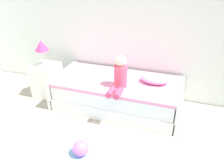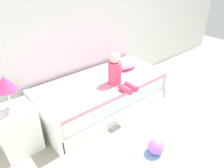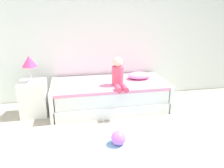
{
  "view_description": "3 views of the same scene",
  "coord_description": "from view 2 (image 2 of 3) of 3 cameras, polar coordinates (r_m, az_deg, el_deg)",
  "views": [
    {
      "loc": [
        0.38,
        -0.94,
        2.05
      ],
      "look_at": [
        -0.52,
        1.75,
        0.55
      ],
      "focal_mm": 33.57,
      "sensor_mm": 36.0,
      "label": 1
    },
    {
      "loc": [
        -2.28,
        -0.34,
        2.1
      ],
      "look_at": [
        -0.52,
        1.75,
        0.55
      ],
      "focal_mm": 34.17,
      "sensor_mm": 36.0,
      "label": 2
    },
    {
      "loc": [
        -1.18,
        -1.71,
        1.77
      ],
      "look_at": [
        -0.52,
        1.75,
        0.55
      ],
      "focal_mm": 34.73,
      "sensor_mm": 36.0,
      "label": 3
    }
  ],
  "objects": [
    {
      "name": "child_figure",
      "position": [
        3.15,
        1.33,
        3.26
      ],
      "size": [
        0.2,
        0.51,
        0.5
      ],
      "color": "#E04C6B",
      "rests_on": "bed"
    },
    {
      "name": "wall_rear",
      "position": [
        3.78,
        -2.4,
        19.66
      ],
      "size": [
        7.2,
        0.1,
        2.9
      ],
      "primitive_type": "cube",
      "color": "silver",
      "rests_on": "ground"
    },
    {
      "name": "toy_ball",
      "position": [
        2.83,
        11.66,
        -16.02
      ],
      "size": [
        0.21,
        0.21,
        0.21
      ],
      "primitive_type": "sphere",
      "color": "#CC66D8",
      "rests_on": "ground"
    },
    {
      "name": "pillow",
      "position": [
        3.72,
        3.61,
        5.19
      ],
      "size": [
        0.44,
        0.3,
        0.13
      ],
      "primitive_type": "ellipsoid",
      "color": "#EA8CC6",
      "rests_on": "bed"
    },
    {
      "name": "bed",
      "position": [
        3.46,
        -2.67,
        -2.81
      ],
      "size": [
        2.11,
        1.0,
        0.5
      ],
      "color": "white",
      "rests_on": "ground"
    },
    {
      "name": "area_rug",
      "position": [
        3.02,
        15.83,
        -15.81
      ],
      "size": [
        1.6,
        1.1,
        0.01
      ],
      "primitive_type": "cube",
      "color": "#7AA8CC",
      "rests_on": "ground"
    },
    {
      "name": "table_lamp",
      "position": [
        2.62,
        -26.64,
        -0.26
      ],
      "size": [
        0.24,
        0.24,
        0.45
      ],
      "color": "silver",
      "rests_on": "nightstand"
    },
    {
      "name": "nightstand",
      "position": [
        2.95,
        -23.85,
        -11.03
      ],
      "size": [
        0.44,
        0.44,
        0.6
      ],
      "primitive_type": "cube",
      "color": "white",
      "rests_on": "ground"
    }
  ]
}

